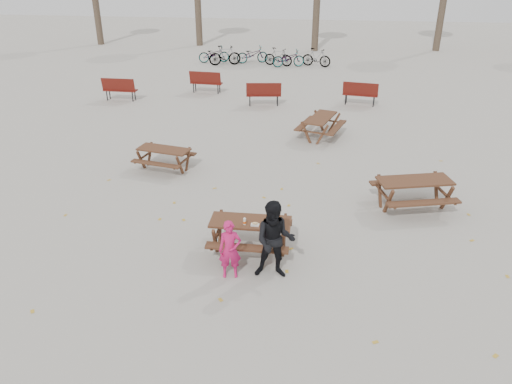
# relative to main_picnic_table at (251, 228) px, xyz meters

# --- Properties ---
(ground) EXTENTS (80.00, 80.00, 0.00)m
(ground) POSITION_rel_main_picnic_table_xyz_m (0.00, 0.00, -0.59)
(ground) COLOR gray
(ground) RESTS_ON ground
(main_picnic_table) EXTENTS (1.80, 1.45, 0.78)m
(main_picnic_table) POSITION_rel_main_picnic_table_xyz_m (0.00, 0.00, 0.00)
(main_picnic_table) COLOR #3C2316
(main_picnic_table) RESTS_ON ground
(food_tray) EXTENTS (0.18, 0.11, 0.03)m
(food_tray) POSITION_rel_main_picnic_table_xyz_m (0.13, -0.19, 0.21)
(food_tray) COLOR silver
(food_tray) RESTS_ON main_picnic_table
(bread_roll) EXTENTS (0.14, 0.06, 0.05)m
(bread_roll) POSITION_rel_main_picnic_table_xyz_m (0.13, -0.19, 0.25)
(bread_roll) COLOR tan
(bread_roll) RESTS_ON food_tray
(soda_bottle) EXTENTS (0.07, 0.07, 0.17)m
(soda_bottle) POSITION_rel_main_picnic_table_xyz_m (-0.10, -0.18, 0.26)
(soda_bottle) COLOR silver
(soda_bottle) RESTS_ON main_picnic_table
(child) EXTENTS (0.52, 0.40, 1.30)m
(child) POSITION_rel_main_picnic_table_xyz_m (-0.29, -1.02, 0.06)
(child) COLOR #BF1758
(child) RESTS_ON ground
(adult) EXTENTS (0.87, 0.70, 1.73)m
(adult) POSITION_rel_main_picnic_table_xyz_m (0.62, -0.89, 0.28)
(adult) COLOR black
(adult) RESTS_ON ground
(picnic_table_east) EXTENTS (2.22, 1.96, 0.82)m
(picnic_table_east) POSITION_rel_main_picnic_table_xyz_m (3.96, 2.58, -0.18)
(picnic_table_east) COLOR #3C2316
(picnic_table_east) RESTS_ON ground
(picnic_table_north) EXTENTS (1.84, 1.60, 0.69)m
(picnic_table_north) POSITION_rel_main_picnic_table_xyz_m (-3.25, 4.24, -0.24)
(picnic_table_north) COLOR #3C2316
(picnic_table_north) RESTS_ON ground
(picnic_table_far) EXTENTS (1.89, 2.11, 0.76)m
(picnic_table_far) POSITION_rel_main_picnic_table_xyz_m (1.51, 7.78, -0.21)
(picnic_table_far) COLOR #3C2316
(picnic_table_far) RESTS_ON ground
(park_bench_row) EXTENTS (12.22, 2.40, 1.03)m
(park_bench_row) POSITION_rel_main_picnic_table_xyz_m (-2.27, 12.14, -0.07)
(park_bench_row) COLOR maroon
(park_bench_row) RESTS_ON ground
(bicycle_row) EXTENTS (7.90, 2.01, 1.11)m
(bicycle_row) POSITION_rel_main_picnic_table_xyz_m (-2.12, 19.69, -0.08)
(bicycle_row) COLOR black
(bicycle_row) RESTS_ON ground
(fallen_leaves) EXTENTS (11.00, 11.00, 0.01)m
(fallen_leaves) POSITION_rel_main_picnic_table_xyz_m (0.50, 2.50, -0.58)
(fallen_leaves) COLOR #B68E2B
(fallen_leaves) RESTS_ON ground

